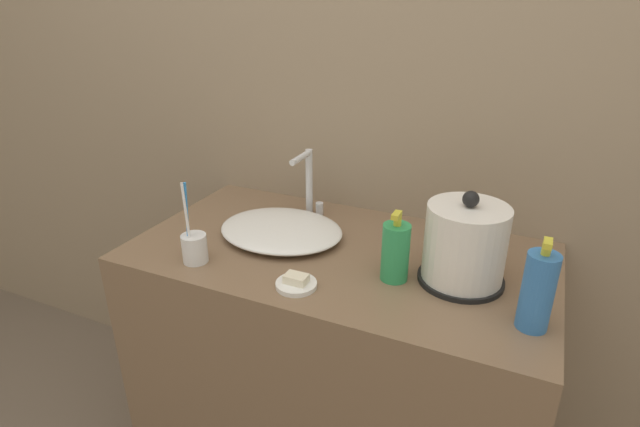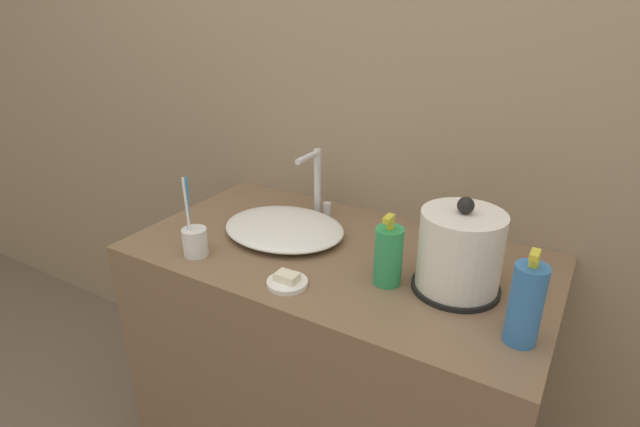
% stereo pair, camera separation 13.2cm
% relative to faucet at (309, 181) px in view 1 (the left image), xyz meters
% --- Properties ---
extents(wall_back, '(6.00, 0.04, 2.60)m').
position_rel_faucet_xyz_m(wall_back, '(0.18, 0.14, 0.33)').
color(wall_back, gray).
rests_on(wall_back, ground_plane).
extents(vanity_counter, '(1.12, 0.60, 0.86)m').
position_rel_faucet_xyz_m(vanity_counter, '(0.18, -0.18, -0.54)').
color(vanity_counter, brown).
rests_on(vanity_counter, ground_plane).
extents(sink_basin, '(0.36, 0.29, 0.04)m').
position_rel_faucet_xyz_m(sink_basin, '(-0.01, -0.17, -0.09)').
color(sink_basin, white).
rests_on(sink_basin, vanity_counter).
extents(faucet, '(0.06, 0.12, 0.21)m').
position_rel_faucet_xyz_m(faucet, '(0.00, 0.00, 0.00)').
color(faucet, silver).
rests_on(faucet, vanity_counter).
extents(electric_kettle, '(0.20, 0.20, 0.23)m').
position_rel_faucet_xyz_m(electric_kettle, '(0.50, -0.20, -0.02)').
color(electric_kettle, black).
rests_on(electric_kettle, vanity_counter).
extents(toothbrush_cup, '(0.06, 0.06, 0.22)m').
position_rel_faucet_xyz_m(toothbrush_cup, '(-0.14, -0.39, -0.07)').
color(toothbrush_cup, silver).
rests_on(toothbrush_cup, vanity_counter).
extents(lotion_bottle, '(0.06, 0.06, 0.21)m').
position_rel_faucet_xyz_m(lotion_bottle, '(0.67, -0.33, -0.03)').
color(lotion_bottle, '#3370B7').
rests_on(lotion_bottle, vanity_counter).
extents(shampoo_bottle, '(0.07, 0.07, 0.18)m').
position_rel_faucet_xyz_m(shampoo_bottle, '(0.35, -0.26, -0.04)').
color(shampoo_bottle, '#2D9956').
rests_on(shampoo_bottle, vanity_counter).
extents(soap_dish, '(0.10, 0.10, 0.03)m').
position_rel_faucet_xyz_m(soap_dish, '(0.15, -0.39, -0.10)').
color(soap_dish, white).
rests_on(soap_dish, vanity_counter).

